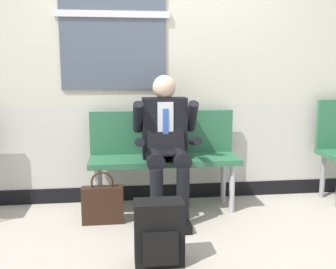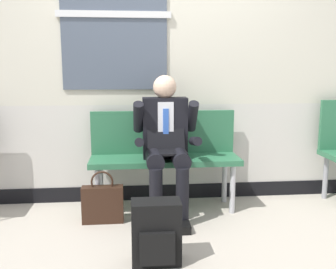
{
  "view_description": "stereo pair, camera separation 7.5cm",
  "coord_description": "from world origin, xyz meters",
  "px_view_note": "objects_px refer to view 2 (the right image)",
  "views": [
    {
      "loc": [
        -0.39,
        -3.0,
        1.31
      ],
      "look_at": [
        -0.01,
        0.19,
        0.75
      ],
      "focal_mm": 40.57,
      "sensor_mm": 36.0,
      "label": 1
    },
    {
      "loc": [
        -0.32,
        -3.0,
        1.31
      ],
      "look_at": [
        -0.01,
        0.19,
        0.75
      ],
      "focal_mm": 40.57,
      "sensor_mm": 36.0,
      "label": 2
    }
  ],
  "objects_px": {
    "person_seated": "(166,142)",
    "backpack": "(156,233)",
    "handbag": "(103,203)",
    "bench_with_person": "(164,151)"
  },
  "relations": [
    {
      "from": "bench_with_person",
      "to": "person_seated",
      "type": "distance_m",
      "value": 0.23
    },
    {
      "from": "bench_with_person",
      "to": "person_seated",
      "type": "bearing_deg",
      "value": -90.0
    },
    {
      "from": "backpack",
      "to": "handbag",
      "type": "bearing_deg",
      "value": 119.12
    },
    {
      "from": "bench_with_person",
      "to": "handbag",
      "type": "relative_size",
      "value": 3.01
    },
    {
      "from": "backpack",
      "to": "handbag",
      "type": "height_order",
      "value": "handbag"
    },
    {
      "from": "bench_with_person",
      "to": "backpack",
      "type": "relative_size",
      "value": 3.13
    },
    {
      "from": "bench_with_person",
      "to": "handbag",
      "type": "distance_m",
      "value": 0.75
    },
    {
      "from": "handbag",
      "to": "person_seated",
      "type": "bearing_deg",
      "value": 12.88
    },
    {
      "from": "person_seated",
      "to": "backpack",
      "type": "distance_m",
      "value": 0.99
    },
    {
      "from": "bench_with_person",
      "to": "person_seated",
      "type": "xyz_separation_m",
      "value": [
        0.0,
        -0.2,
        0.12
      ]
    }
  ]
}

